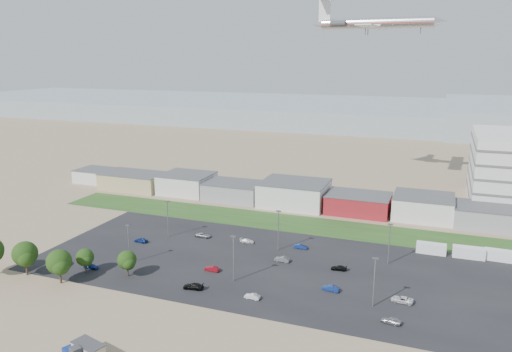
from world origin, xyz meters
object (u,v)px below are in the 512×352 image
at_px(parked_car_10, 91,266).
at_px(parked_car_0, 402,300).
at_px(portable_shed, 89,351).
at_px(parked_car_13, 252,296).
at_px(parked_car_4, 212,269).
at_px(parked_car_6, 247,241).
at_px(parked_car_7, 282,259).
at_px(parked_car_12, 339,268).
at_px(box_trailer_a, 431,248).
at_px(parked_car_5, 141,240).
at_px(parked_car_3, 193,286).
at_px(parked_car_1, 331,288).
at_px(parked_car_9, 203,235).
at_px(airliner, 376,23).
at_px(parked_car_2, 391,320).
at_px(parked_car_11, 301,246).

bearing_deg(parked_car_10, parked_car_0, -89.81).
distance_m(portable_shed, parked_car_13, 34.72).
relative_size(parked_car_4, parked_car_6, 0.94).
distance_m(parked_car_7, parked_car_12, 14.22).
bearing_deg(box_trailer_a, portable_shed, -127.02).
bearing_deg(parked_car_5, parked_car_0, 85.31).
height_order(parked_car_3, parked_car_13, parked_car_3).
distance_m(parked_car_1, parked_car_9, 45.60).
bearing_deg(portable_shed, parked_car_13, 74.07).
bearing_deg(parked_car_0, parked_car_7, -107.94).
xyz_separation_m(airliner, parked_car_5, (-49.65, -78.78, -60.58)).
xyz_separation_m(parked_car_2, parked_car_9, (-54.68, 29.40, -0.03)).
bearing_deg(parked_car_2, parked_car_6, -118.02).
bearing_deg(airliner, box_trailer_a, -63.31).
bearing_deg(parked_car_11, parked_car_12, -128.66).
distance_m(parked_car_5, parked_car_10, 19.19).
bearing_deg(parked_car_10, parked_car_4, -78.99).
relative_size(parked_car_12, parked_car_13, 1.13).
height_order(parked_car_9, parked_car_13, parked_car_9).
xyz_separation_m(parked_car_7, parked_car_9, (-26.19, 8.58, -0.02)).
bearing_deg(parked_car_10, parked_car_1, -88.04).
bearing_deg(parked_car_10, parked_car_11, -62.18).
height_order(parked_car_4, parked_car_12, parked_car_4).
xyz_separation_m(airliner, parked_car_2, (19.14, -98.47, -60.58)).
bearing_deg(parked_car_5, portable_shed, 28.03).
bearing_deg(parked_car_3, parked_car_9, -164.65).
height_order(parked_car_3, parked_car_9, parked_car_3).
bearing_deg(parked_car_7, parked_car_1, 55.98).
bearing_deg(parked_car_3, parked_car_7, 139.83).
height_order(parked_car_0, parked_car_7, parked_car_7).
distance_m(parked_car_7, parked_car_11, 10.17).
relative_size(parked_car_11, parked_car_13, 1.08).
height_order(portable_shed, parked_car_6, portable_shed).
relative_size(airliner, parked_car_7, 12.39).
distance_m(parked_car_0, parked_car_1, 14.94).
xyz_separation_m(parked_car_4, parked_car_10, (-27.77, -9.00, -0.05)).
relative_size(parked_car_7, parked_car_9, 0.87).
relative_size(parked_car_0, parked_car_5, 1.18).
height_order(parked_car_3, parked_car_4, parked_car_3).
height_order(airliner, parked_car_7, airliner).
bearing_deg(parked_car_6, portable_shed, 173.15).
relative_size(parked_car_4, parked_car_7, 0.95).
distance_m(parked_car_0, parked_car_9, 59.35).
relative_size(box_trailer_a, parked_car_11, 2.03).
distance_m(portable_shed, parked_car_4, 39.57).
xyz_separation_m(airliner, parked_car_7, (-9.36, -77.65, -60.59)).
distance_m(box_trailer_a, parked_car_9, 61.45).
distance_m(box_trailer_a, parked_car_2, 40.01).
bearing_deg(parked_car_9, parked_car_11, -87.12).
height_order(parked_car_5, parked_car_6, parked_car_5).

